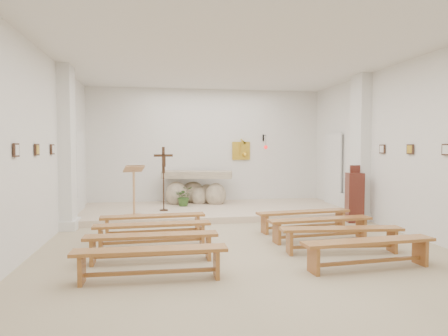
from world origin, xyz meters
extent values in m
cube|color=#CAB691|center=(0.00, 0.00, 0.00)|extent=(7.00, 10.00, 0.00)
cube|color=white|center=(-3.49, 0.00, 1.75)|extent=(0.02, 10.00, 3.50)
cube|color=white|center=(3.49, 0.00, 1.75)|extent=(0.02, 10.00, 3.50)
cube|color=white|center=(0.00, 4.99, 1.75)|extent=(7.00, 0.02, 3.50)
cube|color=silver|center=(0.00, 0.00, 3.49)|extent=(7.00, 10.00, 0.02)
cube|color=beige|center=(0.00, 3.50, 0.07)|extent=(6.98, 3.00, 0.15)
cube|color=white|center=(-3.37, 2.00, 1.75)|extent=(0.26, 0.55, 3.50)
cube|color=white|center=(3.37, 2.00, 1.75)|extent=(0.26, 0.55, 3.50)
cube|color=gold|center=(1.05, 4.96, 1.65)|extent=(0.55, 0.04, 0.55)
cube|color=black|center=(1.75, 4.97, 2.05)|extent=(0.04, 0.02, 0.20)
cylinder|color=black|center=(1.75, 4.82, 2.12)|extent=(0.02, 0.30, 0.02)
cylinder|color=black|center=(1.75, 4.67, 1.95)|extent=(0.01, 0.01, 0.34)
sphere|color=red|center=(1.75, 4.67, 1.76)|extent=(0.11, 0.11, 0.11)
cube|color=#3D261B|center=(-3.47, -0.80, 1.72)|extent=(0.03, 0.20, 0.20)
cube|color=#3D261B|center=(-3.47, 0.20, 1.72)|extent=(0.03, 0.20, 0.20)
cube|color=#3D261B|center=(-3.47, 1.20, 1.72)|extent=(0.03, 0.20, 0.20)
cube|color=#3D261B|center=(3.47, -0.80, 1.72)|extent=(0.03, 0.20, 0.20)
cube|color=#3D261B|center=(3.47, 0.20, 1.72)|extent=(0.03, 0.20, 0.20)
cube|color=#3D261B|center=(3.47, 1.20, 1.72)|extent=(0.03, 0.20, 0.20)
cube|color=silver|center=(-3.43, 2.70, 0.27)|extent=(0.10, 0.85, 0.52)
cube|color=silver|center=(3.43, 2.70, 0.27)|extent=(0.10, 0.85, 0.52)
ellipsoid|color=beige|center=(-0.94, 4.36, 0.42)|extent=(0.64, 0.54, 0.72)
ellipsoid|color=beige|center=(0.15, 4.17, 0.40)|extent=(0.59, 0.51, 0.68)
ellipsoid|color=beige|center=(-0.45, 4.62, 0.44)|extent=(0.68, 0.58, 0.64)
ellipsoid|color=beige|center=(-0.05, 4.50, 0.38)|extent=(0.55, 0.47, 0.59)
ellipsoid|color=beige|center=(-0.30, 4.34, 0.35)|extent=(0.47, 0.40, 0.55)
cube|color=beige|center=(-0.34, 4.40, 0.98)|extent=(2.08, 1.15, 0.19)
cube|color=tan|center=(-2.01, 2.45, 0.17)|extent=(0.47, 0.47, 0.04)
cylinder|color=tan|center=(-2.01, 2.45, 0.68)|extent=(0.05, 0.05, 1.06)
cube|color=tan|center=(-2.00, 2.43, 1.26)|extent=(0.52, 0.44, 0.17)
cube|color=silver|center=(-1.99, 2.39, 1.32)|extent=(0.44, 0.36, 0.14)
cylinder|color=#382111|center=(-1.32, 3.20, 0.16)|extent=(0.21, 0.21, 0.03)
cylinder|color=#382111|center=(-1.32, 3.20, 0.64)|extent=(0.03, 0.03, 0.98)
cube|color=#382111|center=(-1.32, 3.20, 1.44)|extent=(0.07, 0.06, 0.67)
cube|color=#382111|center=(-1.32, 3.20, 1.55)|extent=(0.48, 0.19, 0.06)
cube|color=#382111|center=(-1.31, 3.18, 1.41)|extent=(0.10, 0.06, 0.28)
imported|color=#325622|center=(-0.76, 3.90, 0.42)|extent=(0.50, 0.44, 0.54)
cube|color=#552218|center=(3.10, 1.72, 0.58)|extent=(0.42, 0.42, 1.16)
cube|color=#552218|center=(3.10, 1.72, 1.24)|extent=(0.24, 0.09, 0.19)
cube|color=#9F5B2E|center=(-1.55, 0.93, 0.41)|extent=(2.04, 0.45, 0.05)
cube|color=#9F5B2E|center=(-2.42, 0.88, 0.19)|extent=(0.07, 0.30, 0.39)
cube|color=#9F5B2E|center=(-0.68, 0.99, 0.19)|extent=(0.07, 0.30, 0.39)
cube|color=#9F5B2E|center=(-1.55, 0.93, 0.11)|extent=(1.70, 0.17, 0.05)
cube|color=#9F5B2E|center=(1.55, 0.93, 0.41)|extent=(2.05, 0.57, 0.05)
cube|color=#9F5B2E|center=(0.68, 0.83, 0.19)|extent=(0.09, 0.30, 0.39)
cube|color=#9F5B2E|center=(2.42, 1.04, 0.19)|extent=(0.09, 0.30, 0.39)
cube|color=#9F5B2E|center=(1.55, 0.93, 0.11)|extent=(1.70, 0.26, 0.05)
cube|color=#9F5B2E|center=(-1.55, 0.05, 0.41)|extent=(2.04, 0.41, 0.05)
cube|color=#9F5B2E|center=(-2.43, 0.02, 0.19)|extent=(0.07, 0.30, 0.39)
cube|color=#9F5B2E|center=(-0.68, 0.09, 0.19)|extent=(0.07, 0.30, 0.39)
cube|color=#9F5B2E|center=(-1.55, 0.05, 0.11)|extent=(1.70, 0.13, 0.05)
cube|color=#9F5B2E|center=(1.55, 0.05, 0.41)|extent=(2.05, 0.50, 0.05)
cube|color=#9F5B2E|center=(0.68, -0.02, 0.19)|extent=(0.08, 0.30, 0.39)
cube|color=#9F5B2E|center=(2.42, 0.13, 0.19)|extent=(0.08, 0.30, 0.39)
cube|color=#9F5B2E|center=(1.55, 0.05, 0.11)|extent=(1.70, 0.21, 0.05)
cube|color=#9F5B2E|center=(-1.55, -0.82, 0.41)|extent=(2.03, 0.33, 0.05)
cube|color=#9F5B2E|center=(-2.43, -0.83, 0.19)|extent=(0.06, 0.29, 0.39)
cube|color=#9F5B2E|center=(-0.68, -0.82, 0.19)|extent=(0.06, 0.29, 0.39)
cube|color=#9F5B2E|center=(-1.55, -0.82, 0.11)|extent=(1.70, 0.06, 0.05)
cube|color=#9F5B2E|center=(1.55, -0.82, 0.41)|extent=(2.05, 0.50, 0.05)
cube|color=#9F5B2E|center=(0.68, -0.75, 0.19)|extent=(0.08, 0.30, 0.39)
cube|color=#9F5B2E|center=(2.42, -0.90, 0.19)|extent=(0.08, 0.30, 0.39)
cube|color=#9F5B2E|center=(1.55, -0.82, 0.11)|extent=(1.70, 0.21, 0.05)
cube|color=#9F5B2E|center=(-1.55, -1.70, 0.41)|extent=(2.03, 0.35, 0.05)
cube|color=#9F5B2E|center=(-2.43, -1.69, 0.19)|extent=(0.06, 0.30, 0.39)
cube|color=#9F5B2E|center=(-0.68, -1.71, 0.19)|extent=(0.06, 0.30, 0.39)
cube|color=#9F5B2E|center=(-1.55, -1.70, 0.11)|extent=(1.70, 0.08, 0.05)
cube|color=#9F5B2E|center=(1.55, -1.70, 0.41)|extent=(2.05, 0.49, 0.05)
cube|color=#9F5B2E|center=(0.68, -1.78, 0.19)|extent=(0.08, 0.30, 0.39)
cube|color=#9F5B2E|center=(2.42, -1.63, 0.19)|extent=(0.08, 0.30, 0.39)
cube|color=#9F5B2E|center=(1.55, -1.70, 0.11)|extent=(1.70, 0.20, 0.05)
camera|label=1|loc=(-1.44, -6.98, 1.76)|focal=32.00mm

